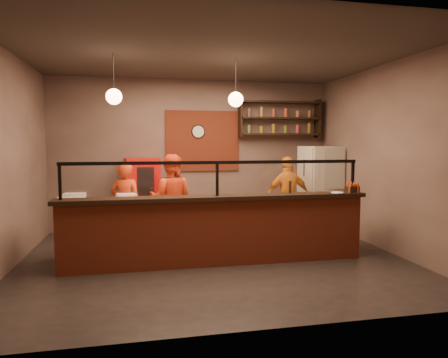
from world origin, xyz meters
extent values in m
plane|color=black|center=(0.00, 0.00, 0.00)|extent=(6.00, 6.00, 0.00)
plane|color=#3D362F|center=(0.00, 0.00, 3.20)|extent=(6.00, 6.00, 0.00)
plane|color=#745F55|center=(0.00, 2.50, 1.60)|extent=(6.00, 0.00, 6.00)
plane|color=#745F55|center=(-3.00, 0.00, 1.60)|extent=(0.00, 5.00, 5.00)
plane|color=#745F55|center=(3.00, 0.00, 1.60)|extent=(0.00, 5.00, 5.00)
plane|color=#745F55|center=(0.00, -2.50, 1.60)|extent=(6.00, 0.00, 6.00)
cube|color=#993B21|center=(0.20, 2.47, 1.90)|extent=(1.60, 0.04, 1.30)
cube|color=#993B21|center=(0.00, -0.30, 0.50)|extent=(4.60, 0.25, 1.00)
cube|color=black|center=(0.00, -0.30, 1.03)|extent=(4.70, 0.37, 0.06)
cube|color=gray|center=(0.00, 0.20, 0.42)|extent=(4.60, 0.75, 0.85)
cube|color=silver|center=(0.00, 0.20, 0.88)|extent=(4.60, 0.75, 0.05)
cube|color=white|center=(0.00, -0.30, 1.31)|extent=(4.40, 0.02, 0.50)
cube|color=black|center=(0.00, -0.30, 1.56)|extent=(4.50, 0.05, 0.05)
cube|color=black|center=(-2.22, -0.30, 1.31)|extent=(0.04, 0.04, 0.50)
cube|color=black|center=(0.00, -0.30, 1.31)|extent=(0.04, 0.04, 0.50)
cube|color=black|center=(2.22, -0.30, 1.31)|extent=(0.04, 0.04, 0.50)
cube|color=black|center=(1.90, 2.32, 2.05)|extent=(1.80, 0.28, 0.04)
cube|color=black|center=(1.90, 2.32, 2.40)|extent=(1.80, 0.28, 0.04)
cube|color=black|center=(1.90, 2.32, 2.75)|extent=(1.80, 0.28, 0.04)
cube|color=black|center=(1.00, 2.32, 2.40)|extent=(0.04, 0.28, 0.85)
cube|color=black|center=(2.80, 2.32, 2.40)|extent=(0.04, 0.28, 0.85)
cylinder|color=black|center=(0.10, 2.46, 2.10)|extent=(0.30, 0.04, 0.30)
cylinder|color=black|center=(-1.50, 0.20, 2.90)|extent=(0.01, 0.01, 0.60)
sphere|color=#F6B387|center=(-1.50, 0.20, 2.55)|extent=(0.24, 0.24, 0.24)
cylinder|color=black|center=(0.40, 0.20, 2.90)|extent=(0.01, 0.01, 0.60)
sphere|color=#F6B387|center=(0.40, 0.20, 2.55)|extent=(0.24, 0.24, 0.24)
imported|color=red|center=(-1.39, 0.98, 0.76)|extent=(0.65, 0.55, 1.53)
imported|color=#EA4016|center=(-0.59, 1.20, 0.82)|extent=(0.90, 0.76, 1.65)
imported|color=orange|center=(1.73, 1.28, 0.80)|extent=(0.95, 0.44, 1.59)
cube|color=beige|center=(2.60, 1.67, 0.89)|extent=(0.83, 0.78, 1.79)
cube|color=#B80D0C|center=(-1.10, 2.15, 0.77)|extent=(0.74, 0.69, 1.55)
cylinder|color=#EBE5C7|center=(0.84, 0.31, 0.91)|extent=(0.58, 0.58, 0.01)
cube|color=silver|center=(-1.36, 0.31, 0.97)|extent=(0.34, 0.29, 0.15)
cube|color=silver|center=(-2.15, 0.40, 0.98)|extent=(0.33, 0.26, 0.16)
cube|color=silver|center=(-2.15, -0.02, 0.98)|extent=(0.38, 0.34, 0.16)
cylinder|color=yellow|center=(-1.44, 0.32, 0.93)|extent=(0.38, 0.12, 0.06)
cube|color=black|center=(2.20, -0.34, 1.11)|extent=(0.19, 0.16, 0.10)
cylinder|color=black|center=(1.19, -0.22, 1.16)|extent=(0.05, 0.05, 0.19)
cylinder|color=white|center=(1.93, -0.36, 1.07)|extent=(0.25, 0.25, 0.01)
camera|label=1|loc=(-1.10, -6.15, 1.84)|focal=32.00mm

